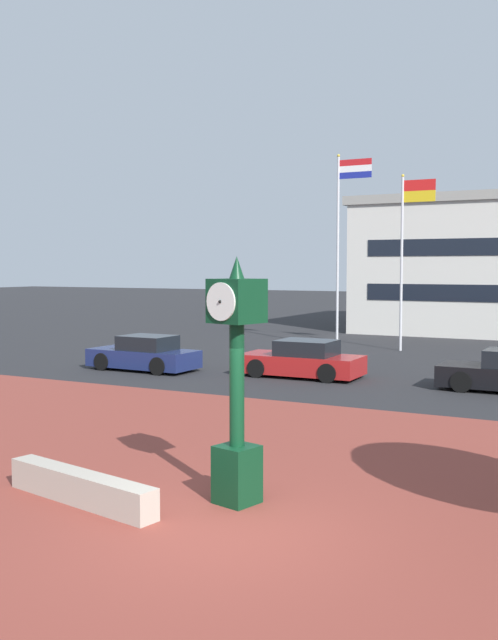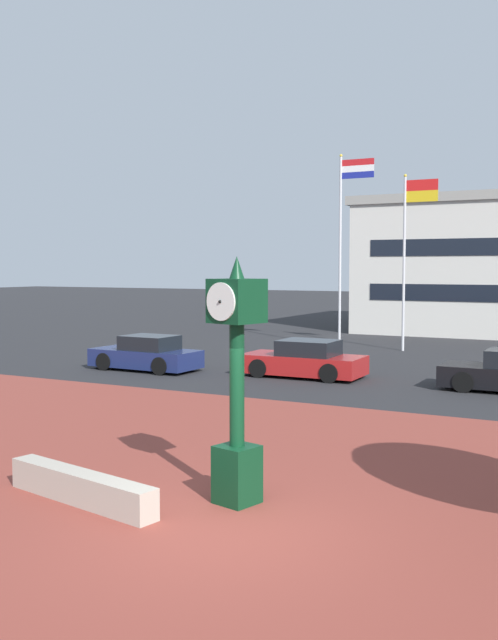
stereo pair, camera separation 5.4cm
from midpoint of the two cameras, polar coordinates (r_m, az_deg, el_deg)
The scene contains 8 objects.
ground_plane at distance 10.84m, azimuth -2.46°, elevation -16.22°, with size 200.00×200.00×0.00m, color #262628.
plaza_brick_paving at distance 13.25m, azimuth 3.85°, elevation -12.38°, with size 44.00×13.69×0.01m, color brown.
planter_wall at distance 12.28m, azimuth -13.13°, elevation -12.63°, with size 3.20×0.40×0.50m, color #ADA393.
street_clock at distance 11.59m, azimuth -1.08°, elevation -4.86°, with size 0.84×0.88×3.94m.
car_street_near at distance 27.08m, azimuth -8.22°, elevation -2.69°, with size 4.11×1.90×1.28m.
car_street_mid at distance 25.22m, azimuth 4.13°, elevation -3.16°, with size 4.18×1.98×1.28m.
flagpole_primary at distance 34.50m, azimuth 7.16°, elevation 6.60°, with size 1.67×0.14×9.00m.
flagpole_secondary at distance 33.54m, azimuth 12.07°, elevation 5.61°, with size 1.53×0.14×7.91m.
Camera 1 is at (5.07, -8.81, 3.77)m, focal length 41.02 mm.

